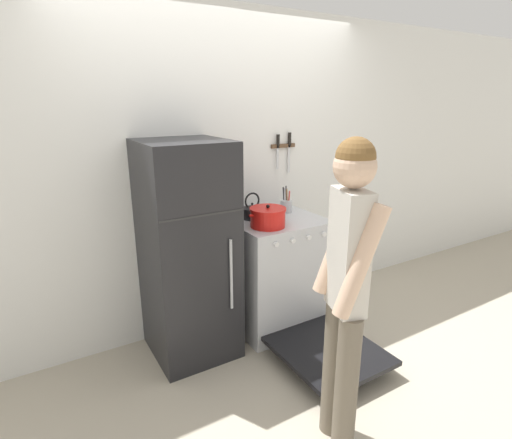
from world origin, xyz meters
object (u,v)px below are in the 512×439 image
at_px(stove_range, 278,274).
at_px(dutch_oven_pot, 268,217).
at_px(person, 346,285).
at_px(utensil_jar, 286,205).
at_px(refrigerator, 188,252).
at_px(tea_kettle, 252,211).

height_order(stove_range, dutch_oven_pot, dutch_oven_pot).
bearing_deg(person, utensil_jar, -5.18).
height_order(refrigerator, dutch_oven_pot, refrigerator).
relative_size(utensil_jar, person, 0.13).
xyz_separation_m(refrigerator, stove_range, (0.76, -0.05, -0.34)).
xyz_separation_m(refrigerator, dutch_oven_pot, (0.60, -0.13, 0.21)).
xyz_separation_m(stove_range, person, (-0.40, -1.19, 0.51)).
bearing_deg(utensil_jar, person, -113.34).
bearing_deg(person, dutch_oven_pot, 6.03).
relative_size(refrigerator, stove_range, 1.16).
height_order(refrigerator, tea_kettle, refrigerator).
bearing_deg(tea_kettle, person, -100.47).
distance_m(dutch_oven_pot, utensil_jar, 0.44).
bearing_deg(stove_range, person, -108.72).
relative_size(refrigerator, dutch_oven_pot, 5.03).
bearing_deg(utensil_jar, refrigerator, -172.55).
distance_m(utensil_jar, person, 1.48).
distance_m(refrigerator, utensil_jar, 0.97).
bearing_deg(refrigerator, utensil_jar, 7.45).
bearing_deg(dutch_oven_pot, stove_range, 27.57).
relative_size(refrigerator, utensil_jar, 6.98).
bearing_deg(stove_range, tea_kettle, 132.77).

